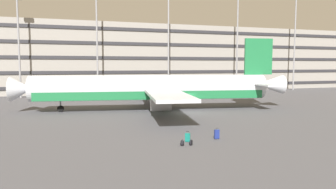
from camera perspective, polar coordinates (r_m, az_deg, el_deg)
The scene contains 12 objects.
ground_plane at distance 43.87m, azimuth 3.77°, elevation -3.19°, with size 600.00×600.00×0.00m, color #4C4C51.
terminal_structure at distance 84.88m, azimuth -7.16°, elevation 6.40°, with size 135.57×21.50×16.33m.
airliner at distance 45.69m, azimuth -2.43°, elevation 1.06°, with size 39.35×32.05×10.47m.
light_mast_left at distance 69.22m, azimuth -25.35°, elevation 9.02°, with size 1.80×0.50×19.82m.
light_mast_center_left at distance 69.12m, azimuth -12.70°, elevation 10.21°, with size 1.80×0.50×21.70m.
light_mast_center_right at distance 72.60m, azimuth 0.09°, elevation 11.72°, with size 1.80×0.50×25.69m.
light_mast_right at distance 79.78m, azimuth 12.41°, elevation 10.53°, with size 1.80×0.50×24.37m.
light_mast_far_right at distance 89.56m, azimuth 21.93°, elevation 10.16°, with size 1.80×0.50×25.81m.
suitcase_red at distance 28.27m, azimuth 8.79°, elevation -7.07°, with size 0.43×0.24×1.00m.
suitcase_laid_flat at distance 26.97m, azimuth 3.57°, elevation -7.72°, with size 0.47×0.41×0.93m.
backpack_small at distance 25.87m, azimuth 4.11°, elevation -8.66°, with size 0.38×0.36×0.54m.
backpack_large at distance 25.72m, azimuth 2.54°, elevation -8.73°, with size 0.32×0.38×0.55m.
Camera 1 is at (-16.21, -40.25, 6.47)m, focal length 33.80 mm.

